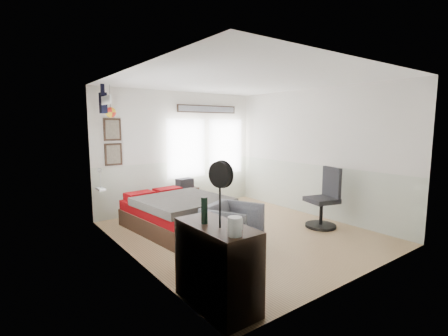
{
  "coord_description": "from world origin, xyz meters",
  "views": [
    {
      "loc": [
        -3.65,
        -4.38,
        1.94
      ],
      "look_at": [
        -0.1,
        0.4,
        1.15
      ],
      "focal_mm": 26.0,
      "sensor_mm": 36.0,
      "label": 1
    }
  ],
  "objects_px": {
    "dresser": "(217,265)",
    "armchair": "(233,227)",
    "nightstand": "(185,199)",
    "task_chair": "(324,203)",
    "bed": "(177,213)"
  },
  "relations": [
    {
      "from": "nightstand",
      "to": "armchair",
      "type": "bearing_deg",
      "value": -107.67
    },
    {
      "from": "bed",
      "to": "task_chair",
      "type": "distance_m",
      "value": 2.81
    },
    {
      "from": "dresser",
      "to": "nightstand",
      "type": "distance_m",
      "value": 4.04
    },
    {
      "from": "armchair",
      "to": "nightstand",
      "type": "xyz_separation_m",
      "value": [
        0.58,
        2.53,
        -0.1
      ]
    },
    {
      "from": "nightstand",
      "to": "task_chair",
      "type": "height_order",
      "value": "task_chair"
    },
    {
      "from": "bed",
      "to": "armchair",
      "type": "height_order",
      "value": "armchair"
    },
    {
      "from": "armchair",
      "to": "task_chair",
      "type": "height_order",
      "value": "task_chair"
    },
    {
      "from": "armchair",
      "to": "task_chair",
      "type": "relative_size",
      "value": 0.69
    },
    {
      "from": "armchair",
      "to": "nightstand",
      "type": "distance_m",
      "value": 2.59
    },
    {
      "from": "dresser",
      "to": "task_chair",
      "type": "relative_size",
      "value": 0.87
    },
    {
      "from": "bed",
      "to": "dresser",
      "type": "height_order",
      "value": "dresser"
    },
    {
      "from": "bed",
      "to": "task_chair",
      "type": "bearing_deg",
      "value": -39.63
    },
    {
      "from": "nightstand",
      "to": "task_chair",
      "type": "relative_size",
      "value": 0.46
    },
    {
      "from": "dresser",
      "to": "bed",
      "type": "bearing_deg",
      "value": 70.84
    },
    {
      "from": "dresser",
      "to": "armchair",
      "type": "height_order",
      "value": "dresser"
    }
  ]
}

